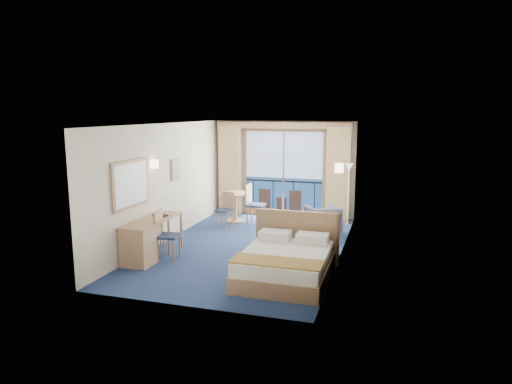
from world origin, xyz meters
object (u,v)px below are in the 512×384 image
object	(u,v)px
bed	(286,263)
table_chair_a	(253,202)
nightstand	(329,245)
armchair	(323,219)
floor_lamp	(349,179)
desk	(141,242)
table_chair_b	(226,207)
desk_chair	(164,232)
round_table	(235,200)

from	to	relation	value
bed	table_chair_a	bearing A→B (deg)	115.60
nightstand	table_chair_a	world-z (taller)	table_chair_a
nightstand	armchair	distance (m)	1.94
floor_lamp	armchair	bearing A→B (deg)	-118.47
bed	table_chair_a	distance (m)	4.14
desk	table_chair_b	bearing A→B (deg)	80.67
desk_chair	round_table	xyz separation A→B (m)	(0.31, 3.41, 0.03)
bed	round_table	world-z (taller)	bed
round_table	floor_lamp	bearing A→B (deg)	10.19
desk	table_chair_a	size ratio (longest dim) A/B	1.61
nightstand	desk	size ratio (longest dim) A/B	0.29
desk	desk_chair	xyz separation A→B (m)	(0.30, 0.38, 0.13)
nightstand	table_chair_a	xyz separation A→B (m)	(-2.36, 2.24, 0.34)
armchair	table_chair_a	world-z (taller)	table_chair_a
nightstand	table_chair_b	world-z (taller)	table_chair_b
desk_chair	floor_lamp	bearing A→B (deg)	-47.61
nightstand	round_table	size ratio (longest dim) A/B	0.57
armchair	desk_chair	world-z (taller)	desk_chair
bed	nightstand	distance (m)	1.59
nightstand	floor_lamp	world-z (taller)	floor_lamp
desk_chair	table_chair_b	bearing A→B (deg)	-12.59
table_chair_b	table_chair_a	bearing A→B (deg)	47.52
armchair	desk_chair	size ratio (longest dim) A/B	0.75
round_table	table_chair_a	size ratio (longest dim) A/B	0.83
nightstand	table_chair_a	distance (m)	3.27
armchair	desk_chair	bearing A→B (deg)	10.85
desk	desk_chair	bearing A→B (deg)	51.91
table_chair_b	round_table	bearing A→B (deg)	91.62
desk	table_chair_b	distance (m)	3.32
floor_lamp	round_table	world-z (taller)	floor_lamp
desk	floor_lamp	bearing A→B (deg)	50.42
armchair	table_chair_b	bearing A→B (deg)	-34.05
bed	table_chair_b	bearing A→B (deg)	126.11
table_chair_b	floor_lamp	bearing A→B (deg)	28.76
floor_lamp	desk_chair	distance (m)	5.17
nightstand	desk	world-z (taller)	desk
floor_lamp	table_chair_b	xyz separation A→B (m)	(-3.04, -1.05, -0.73)
nightstand	armchair	bearing A→B (deg)	102.64
floor_lamp	round_table	xyz separation A→B (m)	(-2.97, -0.53, -0.64)
bed	floor_lamp	bearing A→B (deg)	81.29
desk	armchair	bearing A→B (deg)	47.83
nightstand	bed	bearing A→B (deg)	-111.15
table_chair_b	armchair	bearing A→B (deg)	12.11
bed	nightstand	xyz separation A→B (m)	(0.57, 1.48, -0.05)
bed	round_table	xyz separation A→B (m)	(-2.31, 3.78, 0.30)
nightstand	floor_lamp	distance (m)	3.00
round_table	table_chair_b	distance (m)	0.53
table_chair_a	nightstand	bearing A→B (deg)	-131.26
armchair	round_table	bearing A→B (deg)	-46.00
table_chair_a	desk_chair	bearing A→B (deg)	168.41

